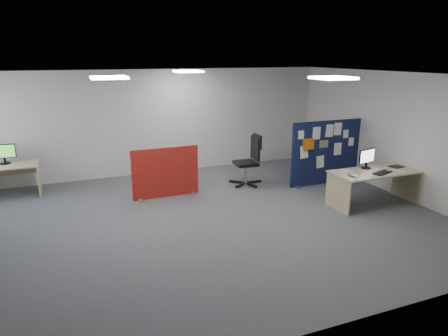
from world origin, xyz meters
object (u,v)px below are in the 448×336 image
object	(u,v)px
second_desk	(3,173)
office_chair	(251,157)
monitor_second	(4,153)
main_desk	(373,178)
navy_divider	(325,152)
monitor_main	(367,158)
red_divider	(166,173)

from	to	relation	value
second_desk	office_chair	world-z (taller)	office_chair
monitor_second	main_desk	bearing A→B (deg)	-21.30
navy_divider	office_chair	xyz separation A→B (m)	(-1.69, 0.62, -0.10)
monitor_main	second_desk	distance (m)	7.89
navy_divider	office_chair	bearing A→B (deg)	159.87
monitor_second	monitor_main	bearing A→B (deg)	-20.19
red_divider	office_chair	distance (m)	2.12
main_desk	second_desk	bearing A→B (deg)	155.36
monitor_main	office_chair	xyz separation A→B (m)	(-1.77, 1.96, -0.28)
second_desk	monitor_second	bearing A→B (deg)	40.39
main_desk	office_chair	bearing A→B (deg)	130.13
main_desk	monitor_main	size ratio (longest dim) A/B	3.87
monitor_second	office_chair	bearing A→B (deg)	-9.09
monitor_main	main_desk	bearing A→B (deg)	-92.04
monitor_main	navy_divider	bearing A→B (deg)	80.82
main_desk	monitor_second	size ratio (longest dim) A/B	3.76
second_desk	monitor_second	distance (m)	0.44
navy_divider	monitor_main	distance (m)	1.36
office_chair	navy_divider	bearing A→B (deg)	-17.45
red_divider	office_chair	bearing A→B (deg)	2.65
red_divider	monitor_second	distance (m)	3.57
main_desk	office_chair	world-z (taller)	office_chair
navy_divider	monitor_second	bearing A→B (deg)	165.21
main_desk	monitor_main	world-z (taller)	monitor_main
red_divider	monitor_main	bearing A→B (deg)	-26.13
main_desk	red_divider	size ratio (longest dim) A/B	1.24
red_divider	monitor_second	xyz separation A→B (m)	(-3.26, 1.38, 0.43)
monitor_main	office_chair	distance (m)	2.66
red_divider	main_desk	bearing A→B (deg)	-28.12
navy_divider	office_chair	world-z (taller)	navy_divider
main_desk	monitor_second	distance (m)	7.96
navy_divider	main_desk	xyz separation A→B (m)	(0.12, -1.53, -0.22)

